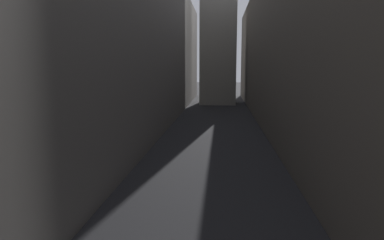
{
  "coord_description": "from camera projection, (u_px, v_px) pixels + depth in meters",
  "views": [
    {
      "loc": [
        0.8,
        14.5,
        7.29
      ],
      "look_at": [
        0.0,
        23.91,
        5.85
      ],
      "focal_mm": 32.97,
      "sensor_mm": 36.0,
      "label": 1
    }
  ],
  "objects": [
    {
      "name": "ground_plane",
      "position": [
        213.0,
        142.0,
        34.17
      ],
      "size": [
        264.0,
        264.0,
        0.0
      ],
      "primitive_type": "plane",
      "color": "#232326"
    },
    {
      "name": "building_block_left",
      "position": [
        95.0,
        39.0,
        35.63
      ],
      "size": [
        13.2,
        108.0,
        20.14
      ],
      "primitive_type": "cube",
      "color": "slate",
      "rests_on": "ground"
    },
    {
      "name": "building_block_right",
      "position": [
        341.0,
        43.0,
        33.7
      ],
      "size": [
        13.33,
        108.0,
        18.94
      ],
      "primitive_type": "cube",
      "color": "#60594F",
      "rests_on": "ground"
    }
  ]
}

